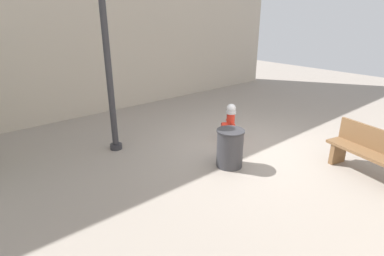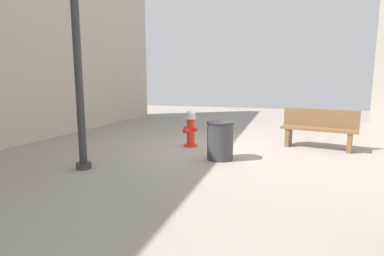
% 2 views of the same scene
% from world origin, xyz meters
% --- Properties ---
extents(ground_plane, '(23.40, 23.40, 0.00)m').
position_xyz_m(ground_plane, '(0.00, 0.00, 0.00)').
color(ground_plane, gray).
extents(fire_hydrant, '(0.42, 0.41, 0.93)m').
position_xyz_m(fire_hydrant, '(0.65, -0.06, 0.47)').
color(fire_hydrant, red).
rests_on(fire_hydrant, ground_plane).
extents(bench_near, '(1.79, 0.83, 0.95)m').
position_xyz_m(bench_near, '(-2.40, -0.78, 0.50)').
color(bench_near, brown).
rests_on(bench_near, ground_plane).
extents(street_lamp, '(0.36, 0.36, 3.97)m').
position_xyz_m(street_lamp, '(1.98, 2.41, 2.46)').
color(street_lamp, '#2D2D33').
rests_on(street_lamp, ground_plane).
extents(trash_bin, '(0.57, 0.57, 0.80)m').
position_xyz_m(trash_bin, '(-0.32, 0.99, 0.40)').
color(trash_bin, '#38383D').
rests_on(trash_bin, ground_plane).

